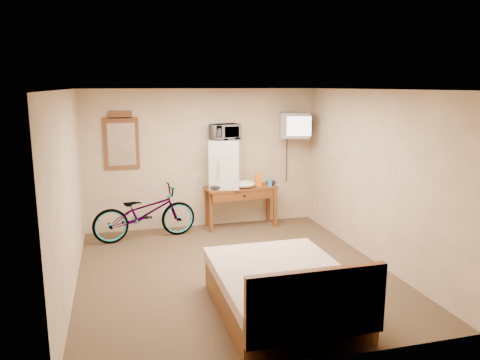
{
  "coord_description": "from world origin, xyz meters",
  "views": [
    {
      "loc": [
        -1.51,
        -5.96,
        2.55
      ],
      "look_at": [
        0.22,
        0.49,
        1.2
      ],
      "focal_mm": 35.0,
      "sensor_mm": 36.0,
      "label": 1
    }
  ],
  "objects_px": {
    "desk": "(241,194)",
    "microwave": "(225,132)",
    "mini_fridge": "(225,164)",
    "bicycle": "(145,213)",
    "bed": "(283,291)",
    "crt_television": "(294,125)",
    "wall_mirror": "(122,141)",
    "blue_cup": "(270,182)"
  },
  "relations": [
    {
      "from": "microwave",
      "to": "wall_mirror",
      "type": "bearing_deg",
      "value": 158.94
    },
    {
      "from": "crt_television",
      "to": "microwave",
      "type": "bearing_deg",
      "value": 178.51
    },
    {
      "from": "crt_television",
      "to": "bed",
      "type": "xyz_separation_m",
      "value": [
        -1.43,
        -3.4,
        -1.54
      ]
    },
    {
      "from": "blue_cup",
      "to": "microwave",
      "type": "bearing_deg",
      "value": 170.49
    },
    {
      "from": "microwave",
      "to": "bicycle",
      "type": "distance_m",
      "value": 1.98
    },
    {
      "from": "desk",
      "to": "crt_television",
      "type": "distance_m",
      "value": 1.58
    },
    {
      "from": "bed",
      "to": "crt_television",
      "type": "bearing_deg",
      "value": 67.15
    },
    {
      "from": "mini_fridge",
      "to": "bed",
      "type": "height_order",
      "value": "mini_fridge"
    },
    {
      "from": "microwave",
      "to": "bed",
      "type": "distance_m",
      "value": 3.73
    },
    {
      "from": "desk",
      "to": "wall_mirror",
      "type": "distance_m",
      "value": 2.3
    },
    {
      "from": "microwave",
      "to": "wall_mirror",
      "type": "distance_m",
      "value": 1.79
    },
    {
      "from": "mini_fridge",
      "to": "crt_television",
      "type": "distance_m",
      "value": 1.45
    },
    {
      "from": "microwave",
      "to": "desk",
      "type": "bearing_deg",
      "value": -24.56
    },
    {
      "from": "crt_television",
      "to": "bed",
      "type": "bearing_deg",
      "value": -112.85
    },
    {
      "from": "desk",
      "to": "bicycle",
      "type": "relative_size",
      "value": 0.77
    },
    {
      "from": "mini_fridge",
      "to": "microwave",
      "type": "relative_size",
      "value": 1.76
    },
    {
      "from": "blue_cup",
      "to": "crt_television",
      "type": "bearing_deg",
      "value": 11.58
    },
    {
      "from": "desk",
      "to": "blue_cup",
      "type": "distance_m",
      "value": 0.56
    },
    {
      "from": "desk",
      "to": "bed",
      "type": "height_order",
      "value": "bed"
    },
    {
      "from": "desk",
      "to": "crt_television",
      "type": "xyz_separation_m",
      "value": [
        1.0,
        0.02,
        1.22
      ]
    },
    {
      "from": "mini_fridge",
      "to": "bicycle",
      "type": "xyz_separation_m",
      "value": [
        -1.46,
        -0.29,
        -0.73
      ]
    },
    {
      "from": "desk",
      "to": "wall_mirror",
      "type": "relative_size",
      "value": 1.33
    },
    {
      "from": "desk",
      "to": "microwave",
      "type": "height_order",
      "value": "microwave"
    },
    {
      "from": "bicycle",
      "to": "bed",
      "type": "relative_size",
      "value": 0.89
    },
    {
      "from": "mini_fridge",
      "to": "wall_mirror",
      "type": "xyz_separation_m",
      "value": [
        -1.78,
        0.22,
        0.43
      ]
    },
    {
      "from": "mini_fridge",
      "to": "bicycle",
      "type": "bearing_deg",
      "value": -168.92
    },
    {
      "from": "desk",
      "to": "crt_television",
      "type": "relative_size",
      "value": 2.01
    },
    {
      "from": "microwave",
      "to": "wall_mirror",
      "type": "height_order",
      "value": "wall_mirror"
    },
    {
      "from": "desk",
      "to": "wall_mirror",
      "type": "bearing_deg",
      "value": 172.5
    },
    {
      "from": "bed",
      "to": "blue_cup",
      "type": "bearing_deg",
      "value": 74.04
    },
    {
      "from": "microwave",
      "to": "bicycle",
      "type": "bearing_deg",
      "value": 177.05
    },
    {
      "from": "bed",
      "to": "wall_mirror",
      "type": "bearing_deg",
      "value": 114.03
    },
    {
      "from": "desk",
      "to": "microwave",
      "type": "distance_m",
      "value": 1.16
    },
    {
      "from": "microwave",
      "to": "bed",
      "type": "bearing_deg",
      "value": -106.48
    },
    {
      "from": "bed",
      "to": "microwave",
      "type": "bearing_deg",
      "value": 87.56
    },
    {
      "from": "blue_cup",
      "to": "wall_mirror",
      "type": "distance_m",
      "value": 2.72
    },
    {
      "from": "desk",
      "to": "microwave",
      "type": "relative_size",
      "value": 2.7
    },
    {
      "from": "desk",
      "to": "bicycle",
      "type": "height_order",
      "value": "bicycle"
    },
    {
      "from": "microwave",
      "to": "bicycle",
      "type": "xyz_separation_m",
      "value": [
        -1.46,
        -0.29,
        -1.3
      ]
    },
    {
      "from": "wall_mirror",
      "to": "bicycle",
      "type": "distance_m",
      "value": 1.3
    },
    {
      "from": "desk",
      "to": "mini_fridge",
      "type": "height_order",
      "value": "mini_fridge"
    },
    {
      "from": "crt_television",
      "to": "bicycle",
      "type": "distance_m",
      "value": 3.09
    }
  ]
}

